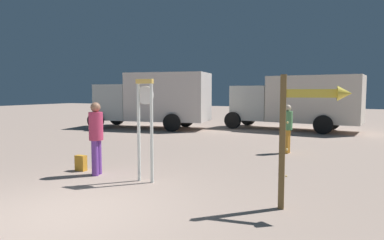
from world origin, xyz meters
TOP-DOWN VIEW (x-y plane):
  - ground_plane at (0.00, 0.00)m, footprint 80.00×80.00m
  - standing_clock at (0.07, 2.36)m, footprint 0.43×0.11m
  - arrow_sign at (3.53, 1.92)m, footprint 1.12×0.33m
  - person_near_clock at (-1.35, 2.37)m, footprint 0.34×0.34m
  - backpack at (-2.01, 2.54)m, footprint 0.28×0.20m
  - person_distant at (2.29, 7.35)m, footprint 0.30×0.30m
  - box_truck_near at (-5.62, 12.03)m, footprint 6.65×3.48m
  - box_truck_far at (1.52, 14.46)m, footprint 6.93×2.99m

SIDE VIEW (x-z plane):
  - ground_plane at x=0.00m, z-range 0.00..0.00m
  - backpack at x=-2.01m, z-range 0.00..0.39m
  - person_distant at x=2.29m, z-range 0.09..1.68m
  - person_near_clock at x=-1.35m, z-range 0.10..1.86m
  - standing_clock at x=0.07m, z-range 0.25..2.55m
  - box_truck_far at x=1.52m, z-range 0.14..2.94m
  - arrow_sign at x=3.53m, z-range 0.39..2.70m
  - box_truck_near at x=-5.62m, z-range 0.12..3.12m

